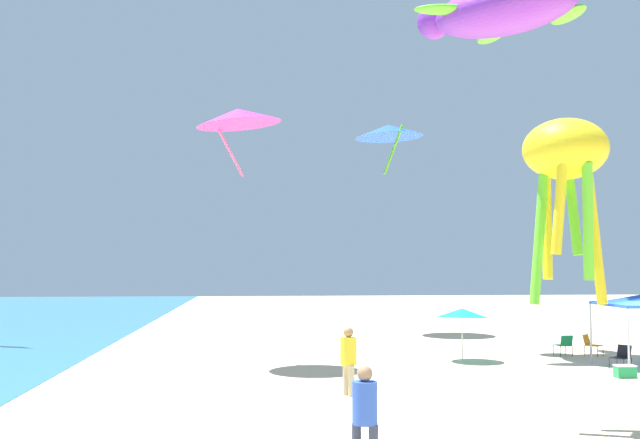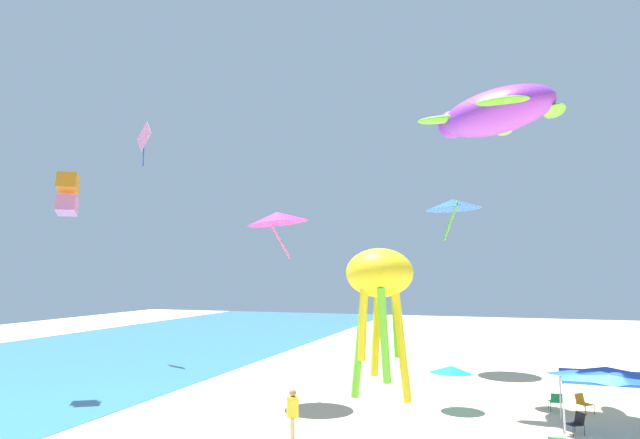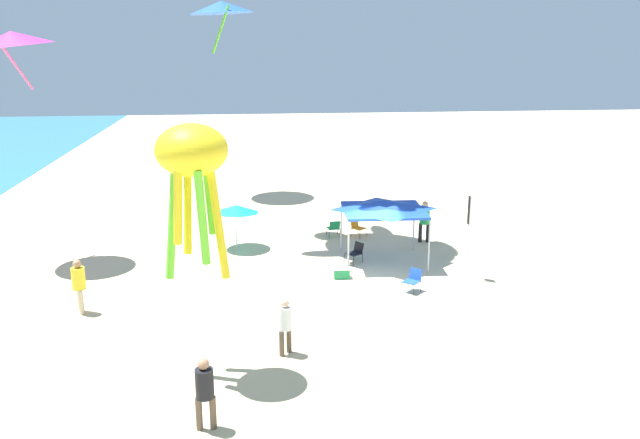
% 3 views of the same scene
% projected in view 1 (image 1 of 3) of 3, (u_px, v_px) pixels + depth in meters
% --- Properties ---
extents(beach_umbrella, '(1.96, 1.96, 2.02)m').
position_uv_depth(beach_umbrella, '(462.00, 313.00, 26.98)').
color(beach_umbrella, silver).
rests_on(beach_umbrella, ground).
extents(folding_chair_near_cooler, '(0.81, 0.80, 0.82)m').
position_uv_depth(folding_chair_near_cooler, '(591.00, 343.00, 28.63)').
color(folding_chair_near_cooler, black).
rests_on(folding_chair_near_cooler, ground).
extents(folding_chair_facing_ocean, '(0.78, 0.81, 0.82)m').
position_uv_depth(folding_chair_facing_ocean, '(622.00, 355.00, 24.86)').
color(folding_chair_facing_ocean, black).
rests_on(folding_chair_facing_ocean, ground).
extents(folding_chair_right_of_tent, '(0.68, 0.59, 0.82)m').
position_uv_depth(folding_chair_right_of_tent, '(564.00, 344.00, 28.48)').
color(folding_chair_right_of_tent, black).
rests_on(folding_chair_right_of_tent, ground).
extents(cooler_box, '(0.43, 0.63, 0.40)m').
position_uv_depth(cooler_box, '(625.00, 371.00, 22.99)').
color(cooler_box, '#1E8C4C').
rests_on(cooler_box, ground).
extents(person_watching_sky, '(0.44, 0.44, 1.85)m').
position_uv_depth(person_watching_sky, '(365.00, 410.00, 12.51)').
color(person_watching_sky, '#33384C').
rests_on(person_watching_sky, ground).
extents(person_far_stroller, '(0.48, 0.45, 1.87)m').
position_uv_depth(person_far_stroller, '(348.00, 355.00, 19.86)').
color(person_far_stroller, '#C6B28C').
rests_on(person_far_stroller, ground).
extents(kite_delta_blue, '(3.71, 3.74, 2.92)m').
position_uv_depth(kite_delta_blue, '(389.00, 131.00, 38.46)').
color(kite_delta_blue, blue).
extents(kite_turtle_purple, '(7.69, 7.69, 3.13)m').
position_uv_depth(kite_turtle_purple, '(501.00, 10.00, 29.40)').
color(kite_turtle_purple, purple).
extents(kite_octopus_yellow, '(1.86, 1.86, 4.12)m').
position_uv_depth(kite_octopus_yellow, '(565.00, 159.00, 16.07)').
color(kite_octopus_yellow, yellow).
extents(kite_delta_magenta, '(3.85, 3.88, 2.50)m').
position_uv_depth(kite_delta_magenta, '(238.00, 117.00, 26.10)').
color(kite_delta_magenta, '#E02D9E').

